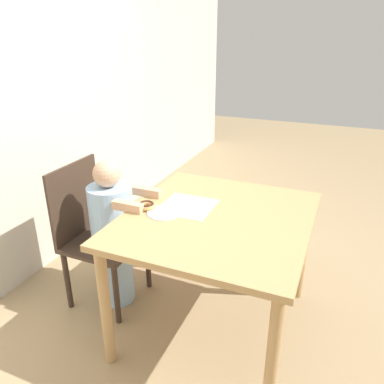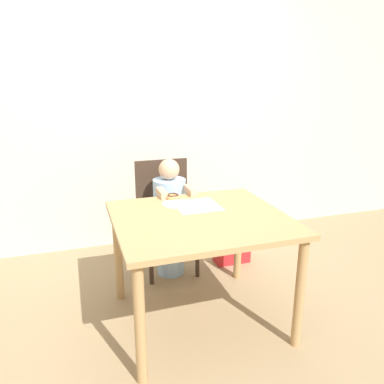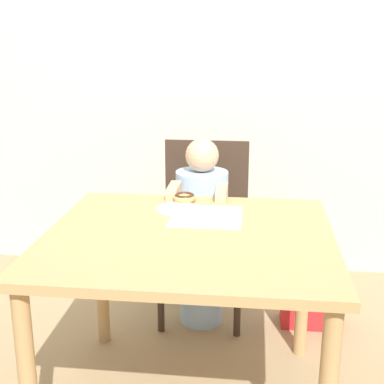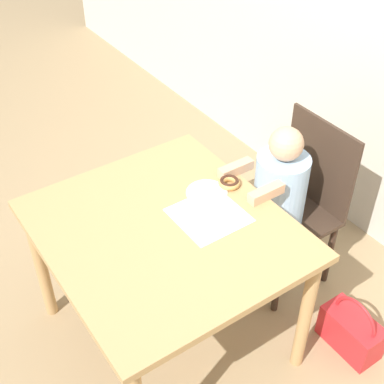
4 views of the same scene
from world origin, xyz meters
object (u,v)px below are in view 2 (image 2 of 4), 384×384
at_px(chair, 166,215).
at_px(handbag, 232,250).
at_px(child_figure, 170,219).
at_px(donut, 173,196).

height_order(chair, handbag, chair).
bearing_deg(chair, child_figure, -90.00).
distance_m(donut, handbag, 0.97).
relative_size(child_figure, handbag, 3.07).
height_order(chair, donut, chair).
bearing_deg(chair, donut, -96.89).
bearing_deg(child_figure, handbag, 2.87).
bearing_deg(handbag, child_figure, -177.13).
distance_m(chair, child_figure, 0.13).
distance_m(chair, donut, 0.52).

